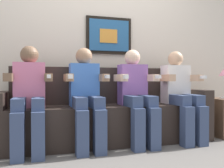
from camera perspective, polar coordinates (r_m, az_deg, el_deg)
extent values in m
plane|color=#66605B|center=(2.69, 0.94, -15.14)|extent=(6.37, 6.37, 0.00)
cube|color=beige|center=(3.37, -3.01, 10.42)|extent=(4.90, 0.05, 2.60)
cube|color=black|center=(3.37, -0.73, 11.28)|extent=(0.63, 0.03, 0.50)
cube|color=#26598C|center=(3.36, -0.66, 11.32)|extent=(0.55, 0.02, 0.42)
cube|color=orange|center=(3.34, -0.83, 11.17)|extent=(0.24, 0.02, 0.18)
cube|color=#2D231E|center=(2.91, -0.79, -9.36)|extent=(2.22, 0.58, 0.45)
cube|color=#2D231E|center=(3.08, -1.90, -0.37)|extent=(2.22, 0.14, 0.45)
cube|color=#2D231E|center=(2.82, -24.84, -8.01)|extent=(0.14, 0.58, 0.62)
cube|color=#2D231E|center=(3.41, 18.85, -6.45)|extent=(0.14, 0.58, 0.62)
cube|color=pink|center=(2.75, -18.77, -0.25)|extent=(0.32, 0.20, 0.48)
sphere|color=brown|center=(2.76, -18.80, 6.52)|extent=(0.19, 0.19, 0.19)
cube|color=#38476B|center=(2.56, -20.94, -4.37)|extent=(0.12, 0.40, 0.12)
cube|color=#38476B|center=(2.56, -16.91, -4.36)|extent=(0.12, 0.40, 0.12)
cube|color=#38476B|center=(2.41, -21.29, -11.57)|extent=(0.12, 0.12, 0.45)
cube|color=#38476B|center=(2.40, -16.91, -11.59)|extent=(0.12, 0.12, 0.45)
cube|color=brown|center=(2.64, -23.00, 1.42)|extent=(0.08, 0.28, 0.08)
cube|color=brown|center=(2.63, -14.74, 1.46)|extent=(0.08, 0.28, 0.08)
cube|color=white|center=(2.47, -14.63, 1.73)|extent=(0.04, 0.13, 0.04)
cube|color=#3F72CC|center=(2.79, -6.58, -0.19)|extent=(0.32, 0.20, 0.48)
sphere|color=#9E7556|center=(2.80, -6.59, 6.48)|extent=(0.19, 0.19, 0.19)
cube|color=#38476B|center=(2.59, -7.78, -4.27)|extent=(0.12, 0.40, 0.12)
cube|color=#38476B|center=(2.62, -3.87, -4.20)|extent=(0.12, 0.40, 0.12)
cube|color=#38476B|center=(2.43, -7.04, -11.39)|extent=(0.12, 0.12, 0.45)
cube|color=#38476B|center=(2.47, -2.83, -11.21)|extent=(0.12, 0.12, 0.45)
cube|color=#9E7556|center=(2.64, -10.20, 1.48)|extent=(0.08, 0.28, 0.08)
cube|color=#9E7556|center=(2.71, -2.18, 1.47)|extent=(0.08, 0.28, 0.08)
cube|color=white|center=(2.55, -1.30, 1.73)|extent=(0.04, 0.13, 0.04)
cube|color=white|center=(2.48, -9.80, 1.75)|extent=(0.04, 0.10, 0.04)
cube|color=#8C59A5|center=(2.95, 4.78, -0.13)|extent=(0.32, 0.20, 0.48)
sphere|color=beige|center=(2.96, 4.79, 6.18)|extent=(0.19, 0.19, 0.19)
cube|color=#38476B|center=(2.74, 4.54, -3.98)|extent=(0.12, 0.40, 0.12)
cube|color=#38476B|center=(2.81, 7.98, -3.87)|extent=(0.12, 0.40, 0.12)
cube|color=#38476B|center=(2.59, 6.14, -10.62)|extent=(0.12, 0.12, 0.45)
cube|color=#38476B|center=(2.67, 9.77, -10.31)|extent=(0.12, 0.12, 0.45)
cube|color=beige|center=(2.77, 2.02, 1.46)|extent=(0.08, 0.28, 0.08)
cube|color=beige|center=(2.91, 9.13, 1.42)|extent=(0.08, 0.28, 0.08)
cube|color=white|center=(2.77, 10.56, 1.65)|extent=(0.04, 0.13, 0.04)
cube|color=white|center=(2.62, 3.13, 1.71)|extent=(0.04, 0.10, 0.04)
cube|color=white|center=(3.21, 14.64, -0.07)|extent=(0.32, 0.20, 0.48)
sphere|color=tan|center=(3.22, 14.66, 5.73)|extent=(0.19, 0.19, 0.19)
cube|color=#38476B|center=(3.00, 15.13, -3.59)|extent=(0.12, 0.40, 0.12)
cube|color=#38476B|center=(3.10, 17.97, -3.46)|extent=(0.12, 0.40, 0.12)
cube|color=#38476B|center=(2.87, 17.23, -9.54)|extent=(0.12, 0.12, 0.45)
cube|color=#38476B|center=(2.97, 20.16, -9.20)|extent=(0.12, 0.12, 0.45)
cube|color=tan|center=(3.01, 12.73, 1.39)|extent=(0.08, 0.28, 0.08)
cube|color=tan|center=(3.21, 18.66, 1.34)|extent=(0.08, 0.28, 0.08)
cube|color=white|center=(3.08, 20.38, 1.53)|extent=(0.04, 0.13, 0.04)
cube|color=white|center=(3.47, 24.83, -3.03)|extent=(0.04, 0.13, 0.02)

